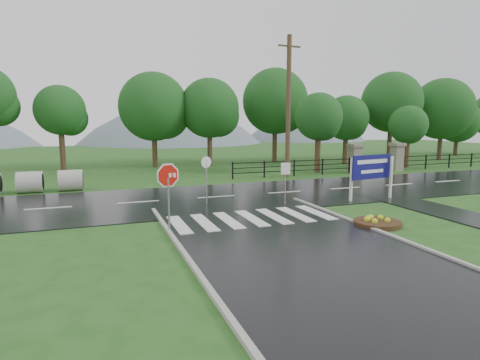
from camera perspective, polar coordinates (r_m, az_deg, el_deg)
name	(u,v)px	position (r m, az deg, el deg)	size (l,w,h in m)	color
ground	(315,258)	(12.17, 10.63, -10.90)	(120.00, 120.00, 0.00)	#23531B
main_road	(216,198)	(21.08, -3.41, -2.52)	(90.00, 8.00, 0.04)	black
walkway	(432,209)	(20.40, 25.61, -3.71)	(2.20, 11.00, 0.04)	black
crosswalk	(252,218)	(16.45, 1.67, -5.42)	(6.50, 2.80, 0.02)	silver
curb_left	(255,358)	(7.46, 2.15, -23.96)	(0.15, 24.00, 0.12)	#A3A39B
pillar_west	(355,158)	(32.16, 16.04, 3.07)	(1.00, 1.00, 2.24)	gray
pillar_east	(397,156)	(34.67, 21.39, 3.18)	(1.00, 1.00, 2.24)	gray
fence_west	(294,166)	(29.42, 7.72, 1.96)	(9.58, 0.08, 1.20)	black
hills	(150,225)	(77.90, -12.67, -6.31)	(102.00, 48.00, 48.00)	slate
treeline	(180,168)	(34.76, -8.53, 1.73)	(83.20, 5.20, 10.00)	#164819
stop_sign	(168,181)	(14.44, -10.19, -0.20)	(1.14, 0.38, 2.68)	#939399
estate_billboard	(372,169)	(21.20, 18.26, 1.48)	(2.62, 0.48, 2.31)	silver
flower_bed	(377,222)	(16.40, 18.97, -5.67)	(1.80, 1.80, 0.36)	#332111
reg_sign_small	(285,175)	(19.08, 6.48, 0.71)	(0.45, 0.10, 2.04)	#939399
reg_sign_round	(206,175)	(18.98, -4.82, 0.75)	(0.53, 0.18, 2.34)	#939399
utility_pole_east	(288,107)	(28.43, 6.88, 10.32)	(1.74, 0.33, 9.78)	#473523
entrance_tree_left	(319,117)	(31.94, 11.11, 8.78)	(3.68, 3.68, 6.16)	#3D2B1C
entrance_tree_right	(408,125)	(37.26, 22.81, 7.23)	(3.23, 3.23, 5.29)	#3D2B1C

